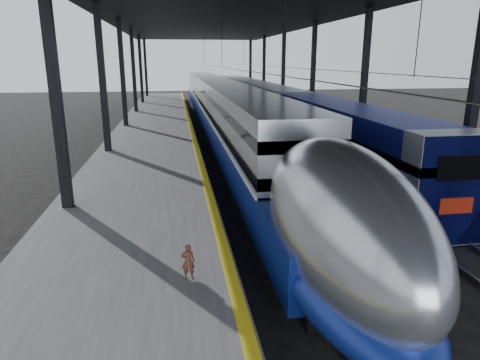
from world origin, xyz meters
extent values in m
plane|color=black|center=(0.00, 0.00, 0.00)|extent=(160.00, 160.00, 0.00)
cube|color=#4C4C4F|center=(-3.50, 20.00, 0.50)|extent=(6.00, 80.00, 1.00)
cube|color=yellow|center=(-0.70, 20.00, 1.00)|extent=(0.30, 80.00, 0.01)
cube|color=slate|center=(1.28, 20.00, 0.08)|extent=(0.08, 80.00, 0.16)
cube|color=slate|center=(2.72, 20.00, 0.08)|extent=(0.08, 80.00, 0.16)
cube|color=slate|center=(6.28, 20.00, 0.08)|extent=(0.08, 80.00, 0.16)
cube|color=slate|center=(7.72, 20.00, 0.08)|extent=(0.08, 80.00, 0.16)
cube|color=black|center=(-5.80, 5.00, 4.50)|extent=(0.35, 0.35, 9.00)
cube|color=black|center=(9.60, 5.00, 4.50)|extent=(0.35, 0.35, 9.00)
cube|color=black|center=(-5.80, 15.00, 4.50)|extent=(0.35, 0.35, 9.00)
cube|color=black|center=(9.60, 15.00, 4.50)|extent=(0.35, 0.35, 9.00)
cube|color=black|center=(-5.80, 25.00, 4.50)|extent=(0.35, 0.35, 9.00)
cube|color=black|center=(9.60, 25.00, 4.50)|extent=(0.35, 0.35, 9.00)
cube|color=black|center=(-5.80, 35.00, 4.50)|extent=(0.35, 0.35, 9.00)
cube|color=black|center=(9.60, 35.00, 4.50)|extent=(0.35, 0.35, 9.00)
cube|color=black|center=(-5.80, 45.00, 4.50)|extent=(0.35, 0.35, 9.00)
cube|color=black|center=(9.60, 45.00, 4.50)|extent=(0.35, 0.35, 9.00)
cube|color=black|center=(-5.80, 55.00, 4.50)|extent=(0.35, 0.35, 9.00)
cube|color=black|center=(9.60, 55.00, 4.50)|extent=(0.35, 0.35, 9.00)
cube|color=black|center=(1.90, 20.00, 9.25)|extent=(18.00, 75.00, 0.45)
cylinder|color=slate|center=(2.00, 20.00, 5.50)|extent=(0.03, 74.00, 0.03)
cylinder|color=slate|center=(7.00, 20.00, 5.50)|extent=(0.03, 74.00, 0.03)
cube|color=#AFB1B6|center=(2.00, 30.65, 2.32)|extent=(2.93, 57.00, 4.04)
cube|color=navy|center=(2.00, 29.15, 1.06)|extent=(3.01, 62.00, 1.57)
cube|color=silver|center=(2.00, 30.65, 1.87)|extent=(3.03, 57.00, 0.10)
cube|color=black|center=(2.00, 30.65, 3.48)|extent=(2.97, 57.00, 0.42)
cube|color=black|center=(2.00, 30.65, 2.32)|extent=(2.97, 57.00, 0.42)
ellipsoid|color=#AFB1B6|center=(2.00, -0.85, 2.17)|extent=(2.93, 8.40, 4.04)
ellipsoid|color=navy|center=(2.00, -0.85, 1.01)|extent=(3.01, 8.40, 1.72)
ellipsoid|color=black|center=(2.00, -3.45, 2.98)|extent=(1.51, 2.20, 0.91)
cube|color=black|center=(2.00, -0.85, 0.20)|extent=(2.22, 2.60, 0.40)
cube|color=black|center=(2.00, 21.15, 0.20)|extent=(2.22, 2.60, 0.40)
cube|color=navy|center=(7.00, 10.68, 1.95)|extent=(2.72, 18.00, 3.70)
cube|color=#96999F|center=(7.00, 2.28, 1.95)|extent=(2.77, 1.20, 3.75)
cube|color=black|center=(7.00, 1.66, 2.77)|extent=(1.65, 0.06, 0.83)
cube|color=#AC1E0D|center=(7.00, 1.66, 1.51)|extent=(1.17, 0.06, 0.54)
cube|color=#96999F|center=(7.00, 29.68, 1.95)|extent=(2.72, 18.00, 3.70)
cube|color=#96999F|center=(7.00, 48.68, 1.95)|extent=(2.72, 18.00, 3.70)
cube|color=black|center=(7.00, 4.68, 0.18)|extent=(2.14, 2.40, 0.36)
cube|color=black|center=(7.00, 26.68, 0.18)|extent=(2.14, 2.40, 0.36)
imported|color=#532B1B|center=(-1.72, -0.92, 1.44)|extent=(0.35, 0.25, 0.89)
camera|label=1|loc=(-1.89, -10.24, 6.05)|focal=32.00mm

